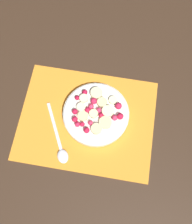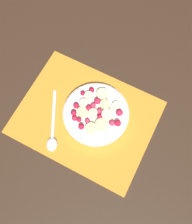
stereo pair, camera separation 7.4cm
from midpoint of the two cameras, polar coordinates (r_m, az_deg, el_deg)
ground_plane at (r=0.77m, az=0.41°, el=-1.59°), size 3.00×3.00×0.00m
placemat at (r=0.77m, az=0.41°, el=-1.53°), size 0.41×0.32×0.01m
fruit_bowl at (r=0.75m, az=2.80°, el=-0.74°), size 0.20×0.20×0.04m
spoon at (r=0.75m, az=-7.18°, el=-5.26°), size 0.11×0.18×0.01m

